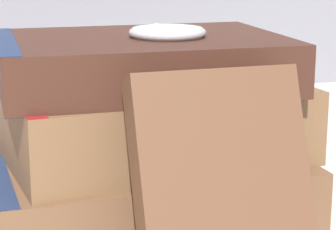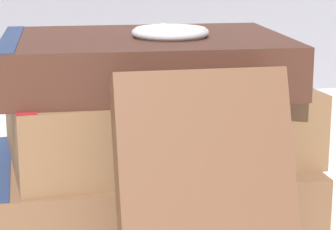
% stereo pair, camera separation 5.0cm
% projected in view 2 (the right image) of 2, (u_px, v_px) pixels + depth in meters
% --- Properties ---
extents(book_flat_bottom, '(0.21, 0.15, 0.05)m').
position_uv_depth(book_flat_bottom, '(140.00, 190.00, 0.49)').
color(book_flat_bottom, brown).
rests_on(book_flat_bottom, ground_plane).
extents(book_flat_middle, '(0.21, 0.15, 0.05)m').
position_uv_depth(book_flat_middle, '(148.00, 120.00, 0.49)').
color(book_flat_middle, brown).
rests_on(book_flat_middle, book_flat_bottom).
extents(book_flat_top, '(0.19, 0.14, 0.03)m').
position_uv_depth(book_flat_top, '(137.00, 61.00, 0.47)').
color(book_flat_top, '#422319').
rests_on(book_flat_top, book_flat_middle).
extents(book_leaning_front, '(0.10, 0.07, 0.13)m').
position_uv_depth(book_leaning_front, '(206.00, 196.00, 0.38)').
color(book_leaning_front, brown).
rests_on(book_leaning_front, ground_plane).
extents(pocket_watch, '(0.05, 0.05, 0.01)m').
position_uv_depth(pocket_watch, '(170.00, 32.00, 0.46)').
color(pocket_watch, white).
rests_on(pocket_watch, book_flat_top).
extents(reading_glasses, '(0.10, 0.05, 0.00)m').
position_uv_depth(reading_glasses, '(26.00, 164.00, 0.62)').
color(reading_glasses, '#ADADB2').
rests_on(reading_glasses, ground_plane).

